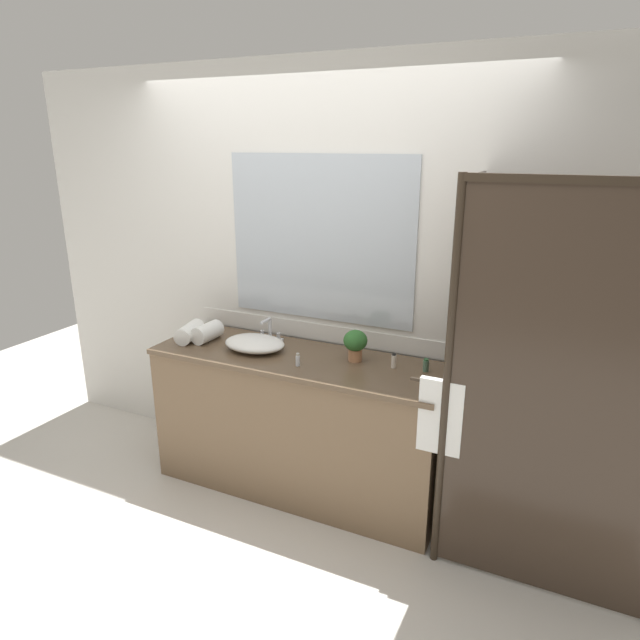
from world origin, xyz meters
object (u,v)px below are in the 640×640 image
(amenity_bottle_conditioner, at_px, (394,361))
(sink_basin, at_px, (255,343))
(amenity_bottle_body_wash, at_px, (298,360))
(amenity_bottle_shampoo, at_px, (426,365))
(potted_plant, at_px, (355,343))
(rolled_towel_middle, at_px, (208,332))
(faucet, at_px, (270,333))
(rolled_towel_near_edge, at_px, (190,332))

(amenity_bottle_conditioner, bearing_deg, sink_basin, -173.91)
(amenity_bottle_body_wash, bearing_deg, sink_basin, 162.06)
(amenity_bottle_shampoo, distance_m, amenity_bottle_conditioner, 0.18)
(potted_plant, xyz_separation_m, rolled_towel_middle, (-0.98, -0.09, -0.05))
(sink_basin, bearing_deg, faucet, 90.00)
(amenity_bottle_body_wash, relative_size, rolled_towel_middle, 0.37)
(sink_basin, distance_m, rolled_towel_middle, 0.36)
(potted_plant, distance_m, amenity_bottle_body_wash, 0.35)
(potted_plant, relative_size, rolled_towel_near_edge, 0.78)
(potted_plant, distance_m, rolled_towel_near_edge, 1.10)
(amenity_bottle_shampoo, bearing_deg, amenity_bottle_conditioner, -172.27)
(sink_basin, relative_size, amenity_bottle_shampoo, 5.12)
(faucet, distance_m, rolled_towel_middle, 0.40)
(amenity_bottle_conditioner, height_order, rolled_towel_near_edge, rolled_towel_near_edge)
(potted_plant, bearing_deg, amenity_bottle_conditioner, -1.64)
(amenity_bottle_body_wash, bearing_deg, faucet, 140.25)
(sink_basin, distance_m, amenity_bottle_conditioner, 0.87)
(faucet, height_order, potted_plant, potted_plant)
(potted_plant, xyz_separation_m, rolled_towel_near_edge, (-1.09, -0.13, -0.06))
(potted_plant, height_order, rolled_towel_middle, potted_plant)
(potted_plant, bearing_deg, rolled_towel_near_edge, -173.34)
(sink_basin, bearing_deg, rolled_towel_near_edge, -176.49)
(amenity_bottle_body_wash, distance_m, rolled_towel_middle, 0.73)
(potted_plant, height_order, amenity_bottle_shampoo, potted_plant)
(rolled_towel_near_edge, distance_m, rolled_towel_middle, 0.12)
(rolled_towel_middle, bearing_deg, potted_plant, 4.99)
(sink_basin, relative_size, amenity_bottle_body_wash, 5.07)
(rolled_towel_near_edge, bearing_deg, amenity_bottle_conditioner, 5.18)
(sink_basin, distance_m, potted_plant, 0.64)
(faucet, bearing_deg, amenity_bottle_shampoo, -3.62)
(potted_plant, xyz_separation_m, amenity_bottle_body_wash, (-0.27, -0.22, -0.07))
(amenity_bottle_shampoo, bearing_deg, amenity_bottle_body_wash, -161.19)
(sink_basin, xyz_separation_m, amenity_bottle_body_wash, (0.36, -0.12, -0.01))
(amenity_bottle_shampoo, bearing_deg, faucet, 176.38)
(potted_plant, bearing_deg, faucet, 172.39)
(amenity_bottle_body_wash, height_order, amenity_bottle_conditioner, amenity_bottle_conditioner)
(sink_basin, distance_m, faucet, 0.18)
(faucet, height_order, amenity_bottle_shampoo, faucet)
(amenity_bottle_shampoo, relative_size, amenity_bottle_conditioner, 0.89)
(amenity_bottle_conditioner, xyz_separation_m, rolled_towel_middle, (-1.22, -0.08, 0.02))
(amenity_bottle_body_wash, height_order, rolled_towel_near_edge, rolled_towel_near_edge)
(potted_plant, bearing_deg, amenity_bottle_shampoo, 2.40)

